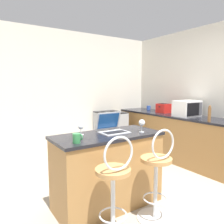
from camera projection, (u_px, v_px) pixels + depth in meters
The scene contains 15 objects.
ground_plane at pixel (170, 218), 2.46m from camera, with size 20.00×20.00×0.00m, color gray.
wall_back at pixel (70, 94), 4.62m from camera, with size 12.00×0.06×2.60m.
breakfast_bar at pixel (108, 170), 2.68m from camera, with size 1.32×0.60×0.90m.
counter_right at pixel (184, 139), 4.25m from camera, with size 0.67×3.31×0.90m.
bar_stool_near at pixel (114, 191), 2.06m from camera, with size 0.40×0.40×1.04m.
bar_stool_far at pixel (157, 177), 2.38m from camera, with size 0.40×0.40×1.04m.
laptop at pixel (112, 127), 2.73m from camera, with size 0.34×0.30×0.24m.
microwave at pixel (187, 108), 4.12m from camera, with size 0.48×0.34×0.30m.
toaster at pixel (163, 108), 4.65m from camera, with size 0.25×0.25×0.20m.
stove_range at pixel (111, 132), 4.87m from camera, with size 0.55×0.61×0.91m.
pepper_mill at pixel (209, 114), 3.49m from camera, with size 0.05×0.05×0.27m.
wine_glass_tall at pixel (81, 127), 2.57m from camera, with size 0.06×0.06×0.13m.
mug_green at pixel (77, 138), 2.21m from camera, with size 0.10×0.08×0.10m.
mug_blue at pixel (149, 108), 5.23m from camera, with size 0.10×0.08×0.10m.
wine_glass_short at pixel (142, 123), 2.72m from camera, with size 0.08×0.08×0.16m.
Camera 1 is at (-1.82, -1.54, 1.49)m, focal length 35.00 mm.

